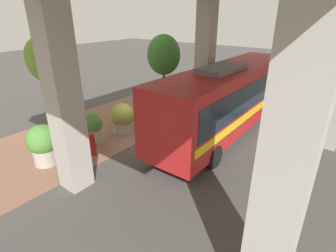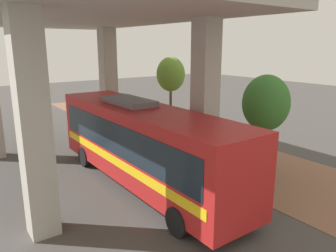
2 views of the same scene
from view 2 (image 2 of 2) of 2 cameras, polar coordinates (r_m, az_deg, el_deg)
ground_plane at (r=18.84m, az=-2.26°, el=-4.76°), size 80.00×80.00×0.00m
sidewalk_strip at (r=20.57m, az=4.72°, el=-3.15°), size 6.00×40.00×0.02m
overpass at (r=16.01m, az=-14.98°, el=15.81°), size 9.40×17.28×7.72m
bus at (r=14.12m, az=-4.38°, el=-2.64°), size 2.72×11.57×3.72m
fire_hydrant at (r=21.41m, az=-4.78°, el=-0.94°), size 0.50×0.24×1.10m
planter_front at (r=19.66m, az=1.12°, el=-1.53°), size 1.29×1.29×1.61m
planter_middle at (r=21.22m, az=-1.57°, el=-0.22°), size 1.07×1.07×1.62m
planter_back at (r=23.22m, az=-4.71°, el=1.20°), size 1.29×1.29×1.78m
street_tree_near at (r=16.32m, az=16.68°, el=3.83°), size 2.25×2.25×4.70m
street_tree_far at (r=22.14m, az=0.48°, el=8.94°), size 1.91×1.91×5.29m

